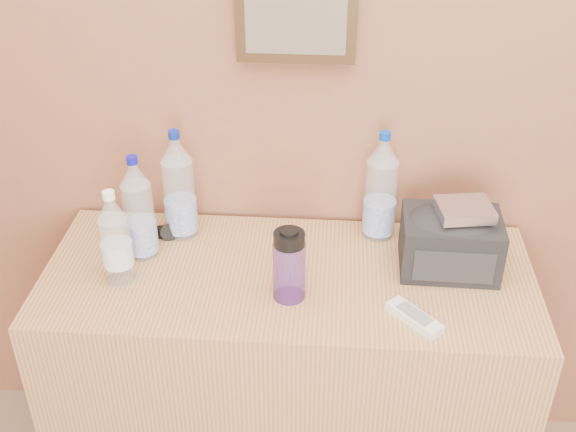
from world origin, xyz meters
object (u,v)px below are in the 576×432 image
object	(u,v)px
pet_small	(116,242)
nalgene_bottle	(289,265)
pet_large_b	(179,190)
sunglasses	(158,232)
dresser	(288,384)
pet_large_a	(139,212)
ac_remote	(414,317)
foil_packet	(464,210)
toiletry_bag	(451,240)
pet_large_c	(381,191)

from	to	relation	value
pet_small	nalgene_bottle	xyz separation A→B (m)	(0.44, -0.04, -0.02)
pet_large_b	sunglasses	world-z (taller)	pet_large_b
dresser	pet_large_b	bearing A→B (deg)	151.27
pet_large_a	nalgene_bottle	xyz separation A→B (m)	(0.40, -0.15, -0.03)
dresser	nalgene_bottle	xyz separation A→B (m)	(0.01, -0.09, 0.49)
pet_large_b	ac_remote	distance (m)	0.72
pet_large_b	foil_packet	xyz separation A→B (m)	(0.74, -0.12, 0.04)
ac_remote	nalgene_bottle	bearing A→B (deg)	-146.55
pet_large_b	pet_small	size ratio (longest dim) A/B	1.22
pet_small	nalgene_bottle	bearing A→B (deg)	-5.03
dresser	toiletry_bag	size ratio (longest dim) A/B	5.12
nalgene_bottle	foil_packet	bearing A→B (deg)	18.61
pet_large_a	pet_large_c	distance (m)	0.65
sunglasses	toiletry_bag	bearing A→B (deg)	-17.96
sunglasses	foil_packet	world-z (taller)	foil_packet
sunglasses	pet_small	bearing A→B (deg)	-117.83
toiletry_bag	foil_packet	xyz separation A→B (m)	(0.02, -0.01, 0.10)
pet_small	foil_packet	size ratio (longest dim) A/B	1.94
pet_large_a	sunglasses	xyz separation A→B (m)	(0.02, 0.08, -0.11)
sunglasses	ac_remote	size ratio (longest dim) A/B	0.90
nalgene_bottle	pet_large_b	bearing A→B (deg)	140.81
nalgene_bottle	sunglasses	bearing A→B (deg)	148.93
nalgene_bottle	toiletry_bag	xyz separation A→B (m)	(0.40, 0.15, -0.01)
nalgene_bottle	sunglasses	xyz separation A→B (m)	(-0.38, 0.23, -0.08)
pet_large_c	foil_packet	bearing A→B (deg)	-37.20
toiletry_bag	pet_large_a	bearing A→B (deg)	-179.01
dresser	nalgene_bottle	distance (m)	0.50
pet_large_a	pet_large_b	distance (m)	0.14
toiletry_bag	foil_packet	world-z (taller)	foil_packet
pet_small	toiletry_bag	distance (m)	0.85
pet_large_b	nalgene_bottle	world-z (taller)	pet_large_b
pet_small	pet_large_c	bearing A→B (deg)	21.12
dresser	pet_large_a	distance (m)	0.66
pet_small	foil_packet	xyz separation A→B (m)	(0.86, 0.11, 0.07)
foil_packet	pet_small	bearing A→B (deg)	-173.05
pet_large_c	toiletry_bag	world-z (taller)	pet_large_c
ac_remote	foil_packet	xyz separation A→B (m)	(0.12, 0.22, 0.17)
pet_small	sunglasses	size ratio (longest dim) A/B	1.92
pet_large_a	pet_large_c	size ratio (longest dim) A/B	0.93
pet_large_a	toiletry_bag	distance (m)	0.81
toiletry_bag	ac_remote	bearing A→B (deg)	-113.34
dresser	nalgene_bottle	world-z (taller)	nalgene_bottle
pet_large_a	toiletry_bag	world-z (taller)	pet_large_a
nalgene_bottle	pet_large_c	bearing A→B (deg)	52.35
toiletry_bag	nalgene_bottle	bearing A→B (deg)	-158.30
dresser	pet_large_b	size ratio (longest dim) A/B	4.04
pet_large_c	foil_packet	world-z (taller)	pet_large_c
dresser	ac_remote	distance (m)	0.54
pet_large_a	sunglasses	bearing A→B (deg)	73.94
dresser	pet_large_c	size ratio (longest dim) A/B	4.03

